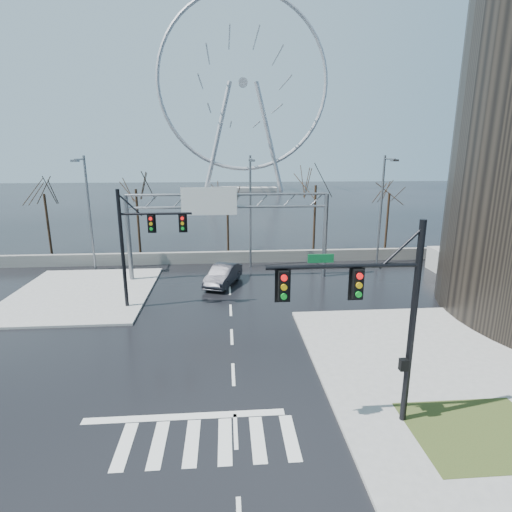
{
  "coord_description": "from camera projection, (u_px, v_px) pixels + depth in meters",
  "views": [
    {
      "loc": [
        -0.22,
        -16.97,
        10.19
      ],
      "look_at": [
        1.62,
        6.9,
        4.0
      ],
      "focal_mm": 28.0,
      "sensor_mm": 36.0,
      "label": 1
    }
  ],
  "objects": [
    {
      "name": "sign_gantry",
      "position": [
        224.0,
        217.0,
        32.06
      ],
      "size": [
        16.36,
        0.4,
        7.6
      ],
      "color": "slate",
      "rests_on": "ground"
    },
    {
      "name": "tree_left",
      "position": [
        136.0,
        197.0,
        39.47
      ],
      "size": [
        3.75,
        3.75,
        7.5
      ],
      "color": "black",
      "rests_on": "ground"
    },
    {
      "name": "streetlight_right",
      "position": [
        383.0,
        202.0,
        36.05
      ],
      "size": [
        0.5,
        2.55,
        10.0
      ],
      "color": "slate",
      "rests_on": "ground"
    },
    {
      "name": "ferris_wheel",
      "position": [
        243.0,
        90.0,
        104.48
      ],
      "size": [
        45.0,
        6.0,
        50.91
      ],
      "color": "gray",
      "rests_on": "ground"
    },
    {
      "name": "tree_center",
      "position": [
        227.0,
        203.0,
        41.3
      ],
      "size": [
        3.25,
        3.25,
        6.5
      ],
      "color": "black",
      "rests_on": "ground"
    },
    {
      "name": "streetlight_mid",
      "position": [
        251.0,
        203.0,
        35.15
      ],
      "size": [
        0.5,
        2.55,
        10.0
      ],
      "color": "slate",
      "rests_on": "ground"
    },
    {
      "name": "grass_strip",
      "position": [
        479.0,
        433.0,
        14.75
      ],
      "size": [
        5.0,
        4.0,
        0.02
      ],
      "primitive_type": "cube",
      "color": "#31411B",
      "rests_on": "sidewalk_near"
    },
    {
      "name": "tree_right",
      "position": [
        315.0,
        193.0,
        40.75
      ],
      "size": [
        3.9,
        3.9,
        7.8
      ],
      "color": "black",
      "rests_on": "ground"
    },
    {
      "name": "streetlight_left",
      "position": [
        87.0,
        205.0,
        34.11
      ],
      "size": [
        0.5,
        2.55,
        10.0
      ],
      "color": "slate",
      "rests_on": "ground"
    },
    {
      "name": "sidewalk_far",
      "position": [
        82.0,
        293.0,
        29.69
      ],
      "size": [
        10.0,
        12.0,
        0.15
      ],
      "primitive_type": "cube",
      "color": "gray",
      "rests_on": "ground"
    },
    {
      "name": "tree_far_left",
      "position": [
        45.0,
        201.0,
        39.38
      ],
      "size": [
        3.5,
        3.5,
        7.0
      ],
      "color": "black",
      "rests_on": "ground"
    },
    {
      "name": "signal_mast_near",
      "position": [
        378.0,
        307.0,
        14.21
      ],
      "size": [
        5.52,
        0.41,
        8.0
      ],
      "color": "black",
      "rests_on": "ground"
    },
    {
      "name": "sidewalk_right_ext",
      "position": [
        417.0,
        346.0,
        21.6
      ],
      "size": [
        12.0,
        10.0,
        0.15
      ],
      "primitive_type": "cube",
      "color": "gray",
      "rests_on": "ground"
    },
    {
      "name": "tree_far_right",
      "position": [
        389.0,
        200.0,
        42.02
      ],
      "size": [
        3.4,
        3.4,
        6.8
      ],
      "color": "black",
      "rests_on": "ground"
    },
    {
      "name": "ground",
      "position": [
        233.0,
        374.0,
        18.95
      ],
      "size": [
        260.0,
        260.0,
        0.0
      ],
      "primitive_type": "plane",
      "color": "black",
      "rests_on": "ground"
    },
    {
      "name": "barrier_wall",
      "position": [
        229.0,
        257.0,
        38.12
      ],
      "size": [
        52.0,
        0.5,
        1.1
      ],
      "primitive_type": "cube",
      "color": "slate",
      "rests_on": "ground"
    },
    {
      "name": "car",
      "position": [
        223.0,
        275.0,
        31.72
      ],
      "size": [
        3.26,
        5.08,
        1.58
      ],
      "primitive_type": "imported",
      "rotation": [
        0.0,
        0.0,
        -0.36
      ],
      "color": "black",
      "rests_on": "ground"
    },
    {
      "name": "signal_mast_far",
      "position": [
        139.0,
        238.0,
        25.95
      ],
      "size": [
        4.72,
        0.41,
        8.0
      ],
      "color": "black",
      "rests_on": "ground"
    }
  ]
}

